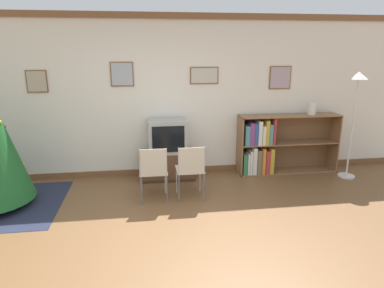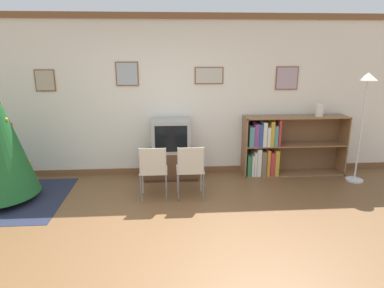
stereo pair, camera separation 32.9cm
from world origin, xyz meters
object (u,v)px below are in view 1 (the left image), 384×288
Objects in this scene: folding_chair_right at (191,169)px; standing_lamp at (356,98)px; bookshelf at (270,146)px; folding_chair_left at (153,171)px; tv_console at (168,165)px; television at (167,136)px; vase at (312,108)px.

standing_lamp is at bearing 10.77° from folding_chair_right.
bookshelf is 1.60m from standing_lamp.
tv_console is at bearing 73.26° from folding_chair_left.
television is (0.00, -0.00, 0.51)m from tv_console.
folding_chair_left is (-0.27, -0.89, -0.27)m from television.
bookshelf is at bearing 1.67° from television.
folding_chair_left is at bearing -161.76° from vase.
tv_console is at bearing 106.74° from folding_chair_right.
folding_chair_right is at bearing -73.26° from tv_console.
standing_lamp is (3.07, -0.36, 1.14)m from tv_console.
standing_lamp reaches higher than folding_chair_left.
standing_lamp is (3.07, -0.35, 0.63)m from television.
vase is at bearing -1.47° from bookshelf.
folding_chair_left is at bearing -106.79° from television.
tv_console is 1.12× the size of folding_chair_left.
bookshelf is at bearing 1.59° from tv_console.
tv_console is at bearing -178.41° from bookshelf.
vase is (2.52, 0.03, 0.40)m from television.
folding_chair_left and folding_chair_right have the same top height.
folding_chair_right is 2.53m from vase.
folding_chair_right is (0.53, 0.00, 0.00)m from folding_chair_left.
standing_lamp is at bearing -6.56° from television.
standing_lamp reaches higher than folding_chair_right.
folding_chair_left is at bearing -155.61° from bookshelf.
folding_chair_left is 3.50m from standing_lamp.
standing_lamp is at bearing -35.35° from vase.
standing_lamp is (0.55, -0.39, 0.23)m from vase.
folding_chair_left is at bearing 180.00° from folding_chair_right.
television is 0.77× the size of folding_chair_right.
bookshelf is (1.80, 0.05, 0.25)m from tv_console.
folding_chair_left is 3.01m from vase.
folding_chair_left is 0.46× the size of bookshelf.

